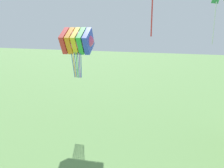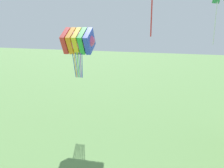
# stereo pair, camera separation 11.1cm
# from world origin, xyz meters

# --- Properties ---
(kite_rainbow_parafoil) EXTENTS (2.69, 2.06, 3.82)m
(kite_rainbow_parafoil) POSITION_xyz_m (-4.59, 15.86, 6.36)
(kite_rainbow_parafoil) COLOR #E54C8C
(kite_green_diamond) EXTENTS (0.55, 0.62, 2.94)m
(kite_green_diamond) POSITION_xyz_m (4.57, 12.37, 8.68)
(kite_green_diamond) COLOR green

